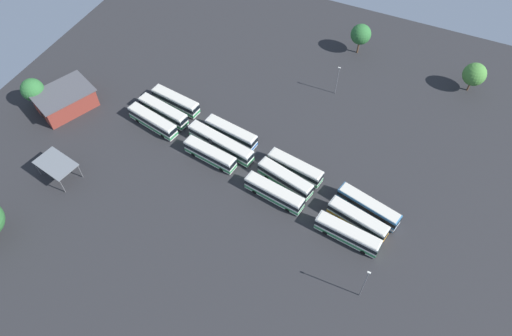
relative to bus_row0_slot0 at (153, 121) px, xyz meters
name	(u,v)px	position (x,y,z in m)	size (l,w,h in m)	color
ground_plane	(252,166)	(24.77, -1.03, -1.82)	(130.09, 130.09, 0.00)	#28282B
bus_row0_slot0	(153,121)	(0.00, 0.00, 0.00)	(12.80, 5.09, 3.43)	silver
bus_row0_slot1	(163,111)	(0.49, 3.63, 0.00)	(12.88, 4.88, 3.43)	silver
bus_row0_slot2	(176,101)	(1.38, 7.61, 0.00)	(12.24, 4.29, 3.43)	silver
bus_row1_slot0	(210,154)	(16.07, -3.11, 0.00)	(12.11, 4.30, 3.43)	silver
bus_row1_slot1	(221,143)	(16.61, 0.59, 0.00)	(15.97, 5.42, 3.43)	silver
bus_row1_slot2	(231,133)	(17.34, 4.17, 0.00)	(12.46, 4.39, 3.43)	silver
bus_row2_slot0	(274,193)	(32.13, -6.53, 0.00)	(12.70, 4.47, 3.43)	silver
bus_row2_slot1	(285,179)	(32.78, -2.43, 0.00)	(12.33, 5.31, 3.43)	silver
bus_row2_slot2	(295,168)	(33.54, 1.03, 0.00)	(12.17, 4.45, 3.43)	silver
bus_row3_slot0	(348,234)	(48.06, -9.33, 0.00)	(12.67, 4.09, 3.43)	silver
bus_row3_slot1	(358,219)	(48.84, -5.53, 0.00)	(12.23, 5.13, 3.43)	silver
bus_row3_slot2	(368,207)	(49.84, -1.94, 0.00)	(12.97, 5.58, 3.43)	teal
depot_building	(65,100)	(-21.42, -3.09, 0.63)	(13.30, 15.12, 4.86)	maroon
maintenance_shelter	(56,164)	(-9.86, -19.71, 2.09)	(9.01, 6.66, 4.15)	slate
lamp_post_mid_lot	(364,283)	(53.57, -18.95, 3.10)	(0.56, 0.28, 9.00)	slate
lamp_post_by_building	(337,79)	(33.37, 27.38, 2.52)	(0.56, 0.28, 7.86)	slate
tree_north_edge	(361,34)	(33.63, 44.34, 3.77)	(5.09, 5.09, 8.15)	brown
tree_east_edge	(32,90)	(-28.06, -5.17, 2.88)	(5.18, 5.18, 7.30)	brown
tree_south_edge	(474,74)	(61.88, 41.71, 3.08)	(5.37, 5.37, 7.60)	brown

